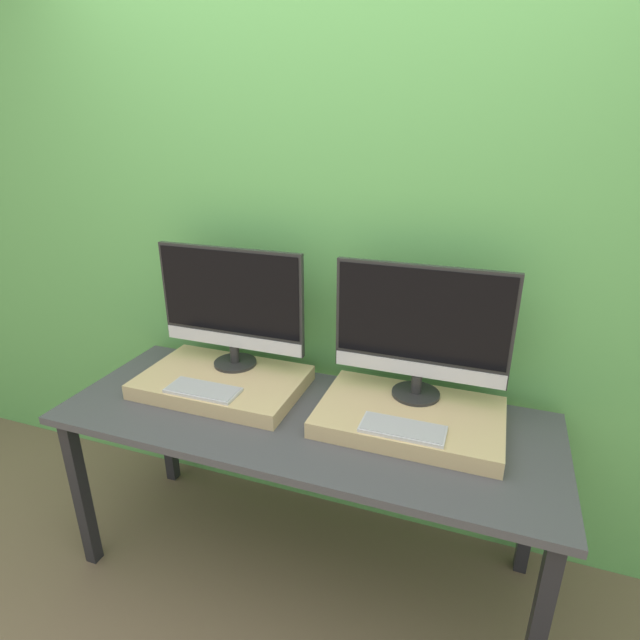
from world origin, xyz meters
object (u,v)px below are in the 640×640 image
object	(u,v)px
monitor_left	(231,303)
keyboard_right	(403,429)
keyboard_left	(203,390)
monitor_right	(421,327)

from	to	relation	value
monitor_left	keyboard_right	world-z (taller)	monitor_left
monitor_left	keyboard_left	distance (m)	0.37
keyboard_left	keyboard_right	size ratio (longest dim) A/B	1.00
keyboard_left	monitor_left	bearing A→B (deg)	90.00
monitor_left	keyboard_right	bearing A→B (deg)	-18.02
monitor_right	keyboard_right	xyz separation A→B (m)	(0.00, -0.25, -0.27)
monitor_left	keyboard_left	size ratio (longest dim) A/B	2.23
monitor_left	monitor_right	world-z (taller)	same
monitor_left	keyboard_left	xyz separation A→B (m)	(0.00, -0.25, -0.27)
monitor_left	keyboard_left	bearing A→B (deg)	-90.00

